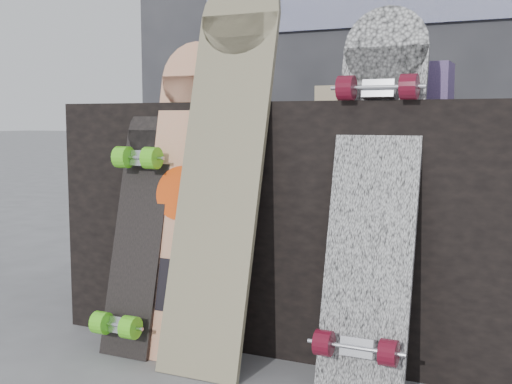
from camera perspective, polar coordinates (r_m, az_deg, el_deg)
The scene contains 10 objects.
ground at distance 1.91m, azimuth -0.86°, elevation -16.53°, with size 60.00×60.00×0.00m, color slate.
vendor_table at distance 2.25m, azimuth 4.63°, elevation -2.40°, with size 1.60×0.60×0.80m, color black.
booth at distance 3.05m, azimuth 10.38°, elevation 13.09°, with size 2.40×0.22×2.20m.
merch_box_purple at distance 2.50m, azimuth -5.22°, elevation 8.84°, with size 0.18×0.12×0.10m, color #3F3872.
merch_box_small at distance 2.09m, azimuth 15.06°, elevation 9.38°, with size 0.14×0.14×0.12m, color #3F3872.
merch_box_flat at distance 2.24m, azimuth 8.34°, elevation 8.56°, with size 0.22×0.10×0.06m, color #D1B78C.
longboard_geisha at distance 2.04m, azimuth -6.64°, elevation 0.28°, with size 0.23×0.24×1.00m.
longboard_celtic at distance 1.95m, azimuth -2.92°, elevation 3.32°, with size 0.27×0.36×1.20m.
longboard_cascadia at distance 1.81m, azimuth 10.41°, elevation 0.31°, with size 0.25×0.34×1.07m.
skateboard_dark at distance 2.09m, azimuth -10.60°, elevation -3.03°, with size 0.18×0.28×0.80m.
Camera 1 is at (0.76, -1.58, 0.75)m, focal length 45.00 mm.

